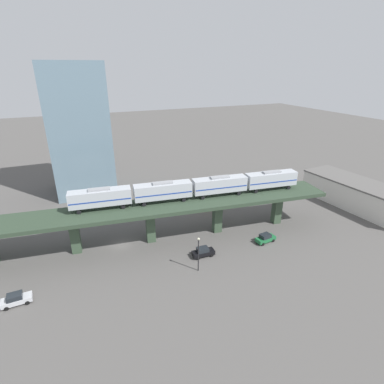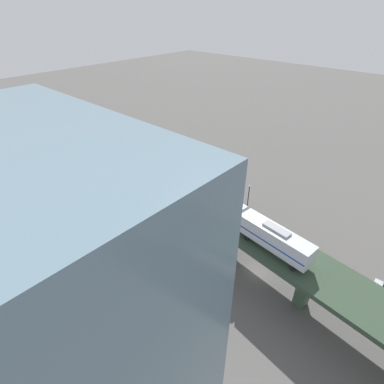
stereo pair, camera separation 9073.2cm
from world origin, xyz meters
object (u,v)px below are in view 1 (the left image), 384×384
street_car_green (265,238)px  warehouse_building (358,194)px  street_car_silver (16,299)px  street_lamp (198,252)px  subway_train (192,188)px  office_tower (78,130)px  street_car_black (203,252)px  delivery_truck (206,198)px

street_car_green → warehouse_building: size_ratio=0.16×
street_car_silver → street_lamp: street_lamp is taller
subway_train → office_tower: bearing=-151.3°
street_car_silver → street_lamp: 30.10m
street_car_green → subway_train: bearing=-129.3°
street_car_green → street_car_black: (-0.58, -14.37, 0.00)m
warehouse_building → office_tower: size_ratio=0.81×
warehouse_building → office_tower: 78.16m
street_lamp → street_car_black: bearing=143.9°
street_car_green → warehouse_building: warehouse_building is taller
street_car_green → office_tower: (-46.00, -32.15, 17.06)m
subway_train → street_car_black: (9.73, -1.78, -9.77)m
street_car_green → street_car_black: bearing=-92.3°
street_car_green → delivery_truck: size_ratio=0.61×
street_car_black → subway_train: bearing=169.6°
warehouse_building → office_tower: (-40.64, -65.15, 14.59)m
street_car_green → office_tower: 58.66m
street_car_black → delivery_truck: delivery_truck is taller
street_car_silver → delivery_truck: size_ratio=0.60×
subway_train → street_car_silver: (9.89, -34.26, -9.77)m
office_tower → street_car_green: bearing=35.0°
subway_train → office_tower: size_ratio=1.38×
subway_train → street_car_silver: 36.98m
street_car_green → street_car_silver: size_ratio=1.02×
subway_train → street_lamp: size_ratio=7.17×
street_car_green → delivery_truck: delivery_truck is taller
street_car_green → street_car_silver: same height
street_car_green → delivery_truck: (-22.06, -3.46, 0.82)m
street_lamp → delivery_truck: bearing=151.6°
street_car_green → street_lamp: bearing=-79.4°
street_car_silver → office_tower: 50.85m
subway_train → street_car_silver: subway_train is taller
street_lamp → office_tower: 53.30m
warehouse_building → office_tower: office_tower is taller
street_car_black → warehouse_building: bearing=95.8°
street_car_black → office_tower: bearing=-158.6°
street_lamp → street_car_green: bearing=100.6°
street_car_silver → street_lamp: size_ratio=0.64×
street_car_black → delivery_truck: 24.11m
office_tower → street_car_silver: bearing=-17.9°
street_car_green → office_tower: size_ratio=0.13×
subway_train → street_lamp: (13.52, -4.55, -6.60)m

